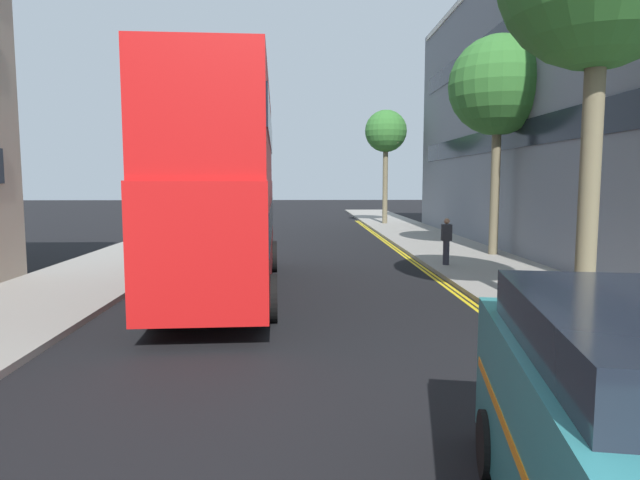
{
  "coord_description": "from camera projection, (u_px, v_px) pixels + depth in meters",
  "views": [
    {
      "loc": [
        0.13,
        -0.55,
        3.03
      ],
      "look_at": [
        0.5,
        11.0,
        1.8
      ],
      "focal_mm": 31.09,
      "sensor_mm": 36.0,
      "label": 1
    }
  ],
  "objects": [
    {
      "name": "kerb_line_outer",
      "position": [
        461.0,
        294.0,
        14.92
      ],
      "size": [
        0.1,
        56.0,
        0.01
      ],
      "primitive_type": "cube",
      "color": "yellow",
      "rests_on": "ground"
    },
    {
      "name": "sidewalk_right",
      "position": [
        510.0,
        278.0,
        16.97
      ],
      "size": [
        4.0,
        80.0,
        0.14
      ],
      "primitive_type": "cube",
      "color": "gray",
      "rests_on": "ground"
    },
    {
      "name": "street_tree_near",
      "position": [
        386.0,
        132.0,
        37.65
      ],
      "size": [
        2.85,
        2.85,
        7.72
      ],
      "color": "#6B6047",
      "rests_on": "sidewalk_right"
    },
    {
      "name": "sidewalk_left",
      "position": [
        81.0,
        281.0,
        16.55
      ],
      "size": [
        4.0,
        80.0,
        0.14
      ],
      "primitive_type": "cube",
      "color": "gray",
      "rests_on": "ground"
    },
    {
      "name": "street_tree_far",
      "position": [
        498.0,
        87.0,
        21.39
      ],
      "size": [
        3.82,
        3.82,
        8.49
      ],
      "color": "#6B6047",
      "rests_on": "sidewalk_right"
    },
    {
      "name": "pedestrian_far",
      "position": [
        446.0,
        241.0,
        19.14
      ],
      "size": [
        0.34,
        0.22,
        1.62
      ],
      "color": "#2D2D38",
      "rests_on": "sidewalk_right"
    },
    {
      "name": "kerb_line_inner",
      "position": [
        455.0,
        294.0,
        14.91
      ],
      "size": [
        0.1,
        56.0,
        0.01
      ],
      "primitive_type": "cube",
      "color": "yellow",
      "rests_on": "ground"
    },
    {
      "name": "townhouse_terrace_right",
      "position": [
        605.0,
        106.0,
        24.35
      ],
      "size": [
        10.08,
        28.0,
        12.69
      ],
      "color": "slate",
      "rests_on": "ground"
    },
    {
      "name": "double_decker_bus_away",
      "position": [
        224.0,
        181.0,
        14.89
      ],
      "size": [
        3.16,
        10.9,
        5.64
      ],
      "color": "red",
      "rests_on": "ground"
    }
  ]
}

